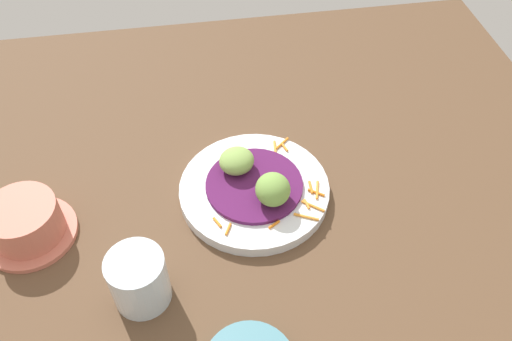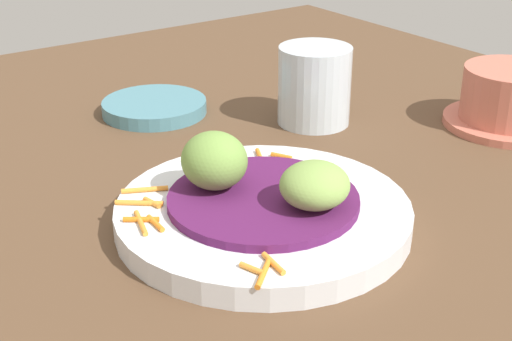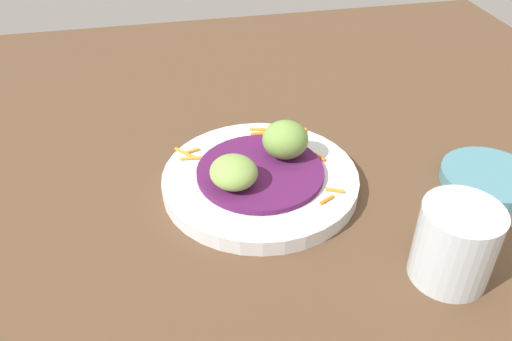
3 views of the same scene
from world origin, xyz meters
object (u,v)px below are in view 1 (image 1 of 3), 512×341
at_px(guac_scoop_left, 273,189).
at_px(guac_scoop_center, 237,161).
at_px(terracotta_bowl, 26,223).
at_px(water_glass, 139,280).
at_px(main_plate, 254,190).

height_order(guac_scoop_left, guac_scoop_center, guac_scoop_left).
bearing_deg(guac_scoop_left, terracotta_bowl, 88.09).
distance_m(guac_scoop_center, water_glass, 0.24).
relative_size(main_plate, guac_scoop_left, 4.22).
distance_m(guac_scoop_left, terracotta_bowl, 0.36).
xyz_separation_m(main_plate, guac_scoop_left, (-0.04, -0.02, 0.04)).
height_order(terracotta_bowl, water_glass, water_glass).
xyz_separation_m(terracotta_bowl, water_glass, (-0.13, -0.16, 0.01)).
relative_size(main_plate, terracotta_bowl, 1.74).
bearing_deg(terracotta_bowl, water_glass, -128.26).
xyz_separation_m(guac_scoop_center, water_glass, (-0.19, 0.15, -0.00)).
distance_m(guac_scoop_left, water_glass, 0.23).
bearing_deg(main_plate, guac_scoop_center, 31.87).
xyz_separation_m(guac_scoop_center, terracotta_bowl, (-0.06, 0.31, -0.01)).
bearing_deg(terracotta_bowl, guac_scoop_center, -79.40).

